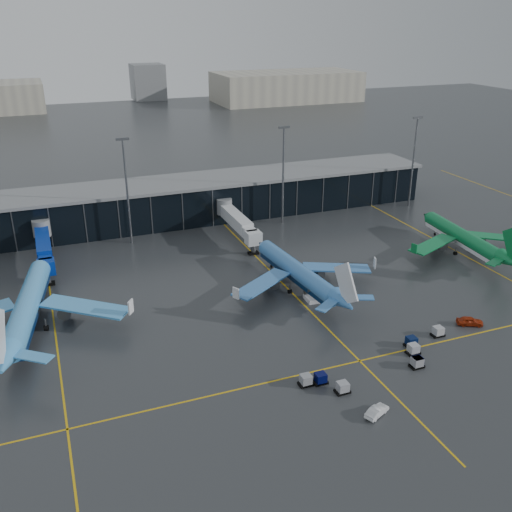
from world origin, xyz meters
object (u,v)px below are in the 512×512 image
object	(u,v)px
airliner_klm_near	(297,261)
baggage_carts	(385,361)
service_van_white	(377,411)
airliner_arkefly	(25,293)
airliner_aer_lingus	(463,228)
service_van_red	(470,321)
mobile_airstair	(312,297)

from	to	relation	value
airliner_klm_near	baggage_carts	size ratio (longest dim) A/B	1.26
service_van_white	airliner_klm_near	bearing A→B (deg)	-34.17
airliner_arkefly	airliner_aer_lingus	distance (m)	94.79
airliner_klm_near	service_van_red	size ratio (longest dim) A/B	8.07
airliner_klm_near	service_van_red	distance (m)	34.02
airliner_klm_near	service_van_red	xyz separation A→B (m)	(22.36, -25.16, -4.94)
mobile_airstair	service_van_white	bearing A→B (deg)	-99.07
airliner_aer_lingus	service_van_white	bearing A→B (deg)	-133.61
mobile_airstair	service_van_white	xyz separation A→B (m)	(-6.92, -34.11, -0.08)
service_van_red	baggage_carts	bearing A→B (deg)	130.56
airliner_aer_lingus	service_van_white	xyz separation A→B (m)	(-50.71, -44.15, -4.94)
airliner_arkefly	airliner_aer_lingus	world-z (taller)	airliner_arkefly
service_van_red	service_van_white	bearing A→B (deg)	144.24
baggage_carts	mobile_airstair	size ratio (longest dim) A/B	8.61
airliner_aer_lingus	service_van_red	xyz separation A→B (m)	(-21.67, -28.75, -4.84)
baggage_carts	mobile_airstair	world-z (taller)	mobile_airstair
airliner_arkefly	airliner_aer_lingus	xyz separation A→B (m)	(94.78, 0.67, -0.91)
airliner_arkefly	airliner_klm_near	bearing A→B (deg)	6.65
airliner_aer_lingus	service_van_red	bearing A→B (deg)	-121.67
service_van_red	service_van_white	world-z (taller)	service_van_red
airliner_klm_near	baggage_carts	distance (m)	30.95
airliner_arkefly	service_van_white	bearing A→B (deg)	-34.67
service_van_white	airliner_arkefly	bearing A→B (deg)	20.57
airliner_aer_lingus	mobile_airstair	distance (m)	45.18
airliner_arkefly	baggage_carts	distance (m)	62.08
baggage_carts	service_van_red	size ratio (longest dim) A/B	6.42
baggage_carts	service_van_red	world-z (taller)	baggage_carts
airliner_aer_lingus	mobile_airstair	size ratio (longest dim) A/B	10.63
airliner_arkefly	mobile_airstair	bearing A→B (deg)	-0.46
airliner_arkefly	service_van_red	distance (m)	78.53
airliner_arkefly	service_van_red	world-z (taller)	airliner_arkefly
airliner_klm_near	airliner_aer_lingus	world-z (taller)	airliner_klm_near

